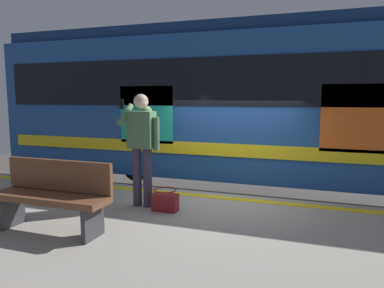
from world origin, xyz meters
TOP-DOWN VIEW (x-y plane):
  - ground_plane at (0.00, 0.00)m, footprint 23.56×23.56m
  - platform at (0.00, 2.52)m, footprint 12.70×5.03m
  - safety_line at (0.00, 0.30)m, footprint 12.44×0.16m
  - track_rail_near at (0.00, -1.14)m, footprint 16.51×0.08m
  - track_rail_far at (0.00, -2.57)m, footprint 16.51×0.08m
  - train_carriage at (-0.19, -1.85)m, footprint 10.99×2.88m
  - passenger at (1.04, 1.14)m, footprint 0.57×0.55m
  - handbag at (0.61, 1.26)m, footprint 0.38×0.35m
  - bench at (1.63, 2.47)m, footprint 1.57×0.44m

SIDE VIEW (x-z plane):
  - ground_plane at x=0.00m, z-range 0.00..0.00m
  - track_rail_near at x=0.00m, z-range 0.00..0.16m
  - track_rail_far at x=0.00m, z-range 0.00..0.16m
  - platform at x=0.00m, z-range 0.00..0.86m
  - safety_line at x=0.00m, z-range 0.86..0.87m
  - handbag at x=0.61m, z-range 0.85..1.18m
  - bench at x=1.63m, z-range 0.90..1.80m
  - passenger at x=1.04m, z-range 1.03..2.77m
  - train_carriage at x=-0.19m, z-range 0.54..4.37m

